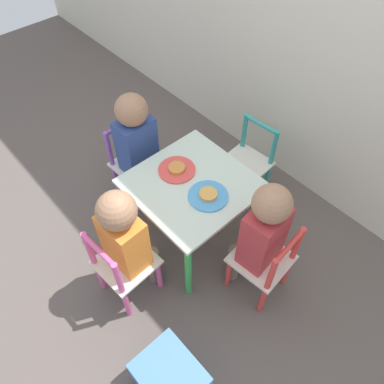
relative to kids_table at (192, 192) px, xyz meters
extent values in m
plane|color=#5B514C|center=(0.00, 0.00, -0.39)|extent=(6.00, 6.00, 0.00)
cube|color=silver|center=(0.00, 0.00, 0.06)|extent=(0.57, 0.57, 0.02)
cylinder|color=#387AD1|center=(-0.25, -0.25, -0.17)|extent=(0.04, 0.04, 0.44)
cylinder|color=green|center=(0.25, -0.25, -0.17)|extent=(0.04, 0.04, 0.44)
cylinder|color=yellow|center=(-0.25, 0.25, -0.17)|extent=(0.04, 0.04, 0.44)
cylinder|color=orange|center=(0.25, 0.25, -0.17)|extent=(0.04, 0.04, 0.44)
cube|color=silver|center=(0.45, 0.04, -0.13)|extent=(0.28, 0.28, 0.02)
cylinder|color=#DB3D38|center=(0.34, 0.14, -0.27)|extent=(0.03, 0.03, 0.25)
cylinder|color=#DB3D38|center=(0.36, -0.07, -0.27)|extent=(0.03, 0.03, 0.25)
cylinder|color=#DB3D38|center=(0.55, 0.16, -0.27)|extent=(0.03, 0.03, 0.25)
cylinder|color=#DB3D38|center=(0.57, -0.05, -0.27)|extent=(0.03, 0.03, 0.25)
cylinder|color=#DB3D38|center=(0.55, 0.16, -0.01)|extent=(0.03, 0.03, 0.25)
cylinder|color=#DB3D38|center=(0.57, -0.05, -0.01)|extent=(0.03, 0.03, 0.25)
cylinder|color=#DB3D38|center=(0.56, 0.05, 0.10)|extent=(0.04, 0.21, 0.02)
cube|color=silver|center=(-0.45, -0.02, -0.13)|extent=(0.27, 0.27, 0.02)
cylinder|color=#8E51BC|center=(-0.34, -0.12, -0.27)|extent=(0.03, 0.03, 0.25)
cylinder|color=#8E51BC|center=(-0.35, 0.09, -0.27)|extent=(0.03, 0.03, 0.25)
cylinder|color=#8E51BC|center=(-0.56, -0.13, -0.27)|extent=(0.03, 0.03, 0.25)
cylinder|color=#8E51BC|center=(-0.57, 0.08, -0.27)|extent=(0.03, 0.03, 0.25)
cylinder|color=#8E51BC|center=(-0.56, -0.13, -0.01)|extent=(0.03, 0.03, 0.25)
cylinder|color=#8E51BC|center=(-0.57, 0.08, -0.01)|extent=(0.03, 0.03, 0.25)
cylinder|color=#8E51BC|center=(-0.56, -0.03, 0.10)|extent=(0.03, 0.21, 0.02)
cube|color=silver|center=(0.03, -0.45, -0.13)|extent=(0.28, 0.28, 0.02)
cylinder|color=#E5599E|center=(0.13, -0.34, -0.27)|extent=(0.03, 0.03, 0.25)
cylinder|color=#E5599E|center=(-0.08, -0.36, -0.27)|extent=(0.03, 0.03, 0.25)
cylinder|color=#E5599E|center=(0.14, -0.55, -0.27)|extent=(0.03, 0.03, 0.25)
cylinder|color=#E5599E|center=(-0.07, -0.57, -0.27)|extent=(0.03, 0.03, 0.25)
cylinder|color=#E5599E|center=(0.14, -0.55, -0.01)|extent=(0.03, 0.03, 0.25)
cylinder|color=#E5599E|center=(-0.07, -0.57, -0.01)|extent=(0.03, 0.03, 0.25)
cylinder|color=#E5599E|center=(0.03, -0.56, 0.10)|extent=(0.21, 0.04, 0.02)
cube|color=silver|center=(-0.03, 0.45, -0.13)|extent=(0.28, 0.28, 0.02)
cylinder|color=teal|center=(-0.13, 0.34, -0.27)|extent=(0.03, 0.03, 0.25)
cylinder|color=teal|center=(0.08, 0.36, -0.27)|extent=(0.03, 0.03, 0.25)
cylinder|color=teal|center=(-0.15, 0.55, -0.27)|extent=(0.03, 0.03, 0.25)
cylinder|color=teal|center=(0.07, 0.57, -0.27)|extent=(0.03, 0.03, 0.25)
cylinder|color=teal|center=(-0.15, 0.55, -0.01)|extent=(0.03, 0.03, 0.25)
cylinder|color=teal|center=(0.07, 0.57, -0.01)|extent=(0.03, 0.03, 0.25)
cylinder|color=teal|center=(-0.04, 0.56, 0.10)|extent=(0.21, 0.04, 0.02)
cylinder|color=#7A6B5B|center=(0.33, 0.08, -0.26)|extent=(0.07, 0.07, 0.26)
cylinder|color=#7A6B5B|center=(0.34, -0.02, -0.26)|extent=(0.07, 0.07, 0.26)
cube|color=#B23338|center=(0.43, 0.04, 0.04)|extent=(0.16, 0.21, 0.34)
sphere|color=#A37556|center=(0.43, 0.04, 0.28)|extent=(0.17, 0.17, 0.17)
cylinder|color=#38383D|center=(-0.33, -0.07, -0.26)|extent=(0.07, 0.07, 0.26)
cylinder|color=#38383D|center=(-0.34, 0.03, -0.26)|extent=(0.07, 0.07, 0.26)
cube|color=#2D478E|center=(-0.43, -0.02, 0.04)|extent=(0.15, 0.21, 0.33)
sphere|color=#A37556|center=(-0.43, -0.02, 0.28)|extent=(0.17, 0.17, 0.17)
cylinder|color=#7A6B5B|center=(0.07, -0.33, -0.26)|extent=(0.07, 0.07, 0.26)
cylinder|color=#7A6B5B|center=(-0.03, -0.34, -0.26)|extent=(0.07, 0.07, 0.26)
cube|color=orange|center=(0.03, -0.43, 0.03)|extent=(0.21, 0.15, 0.31)
sphere|color=#A37556|center=(0.03, -0.43, 0.26)|extent=(0.17, 0.17, 0.17)
cylinder|color=#4C9EE0|center=(0.12, 0.00, 0.07)|extent=(0.19, 0.19, 0.01)
cylinder|color=gold|center=(0.12, 0.00, 0.09)|extent=(0.09, 0.09, 0.02)
cylinder|color=#E54C47|center=(-0.12, 0.00, 0.07)|extent=(0.19, 0.19, 0.01)
cylinder|color=#D6843D|center=(-0.12, 0.00, 0.09)|extent=(0.09, 0.09, 0.02)
cube|color=#4C7FB7|center=(0.53, -0.61, -0.30)|extent=(0.29, 0.24, 0.17)
camera|label=1|loc=(0.90, -0.81, 1.47)|focal=35.00mm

